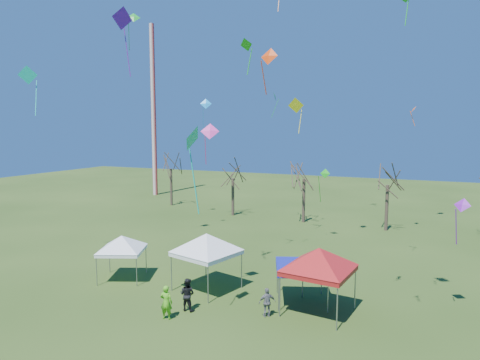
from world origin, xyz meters
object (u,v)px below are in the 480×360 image
object	(u,v)px
tree_3	(388,169)
tree_0	(171,155)
tent_white_west	(122,239)
tent_white_mid	(206,237)
person_grey	(267,302)
radio_mast	(154,111)
person_green	(166,302)
tent_blue	(302,267)
tree_1	(233,165)
tree_2	(304,163)
person_dark	(187,294)
tent_red	(319,252)

from	to	relation	value
tree_3	tree_0	bearing A→B (deg)	172.92
tent_white_west	tent_white_mid	distance (m)	6.04
tree_3	person_grey	bearing A→B (deg)	-99.71
radio_mast	person_green	world-z (taller)	radio_mast
tree_0	tent_blue	bearing A→B (deg)	-44.54
tree_1	tree_2	distance (m)	8.42
tree_0	tree_2	size ratio (longest dim) A/B	1.03
person_green	tree_1	bearing A→B (deg)	-82.33
tree_3	tent_white_west	bearing A→B (deg)	-124.40
radio_mast	person_green	xyz separation A→B (m)	(25.39, -35.26, -11.60)
tree_0	person_dark	world-z (taller)	tree_0
person_green	person_grey	distance (m)	5.29
tree_2	tent_blue	distance (m)	21.85
radio_mast	tent_blue	size ratio (longest dim) A/B	6.83
tree_2	tent_white_west	distance (m)	22.91
tent_blue	person_grey	size ratio (longest dim) A/B	2.35
tent_blue	person_dark	bearing A→B (deg)	-146.28
tree_0	tent_blue	size ratio (longest dim) A/B	2.31
tent_white_west	person_grey	xyz separation A→B (m)	(10.74, -1.51, -1.96)
person_dark	tree_3	bearing A→B (deg)	-109.95
tree_2	tree_1	bearing A→B (deg)	178.15
tree_1	tent_red	xyz separation A→B (m)	(15.21, -21.91, -2.45)
tent_white_west	tent_blue	size ratio (longest dim) A/B	0.97
tent_blue	tree_1	bearing A→B (deg)	123.74
tree_0	person_dark	distance (m)	33.54
tent_blue	person_dark	xyz separation A→B (m)	(-5.39, -3.60, -1.15)
person_green	tree_0	bearing A→B (deg)	-67.32
tent_white_mid	tree_3	bearing A→B (deg)	67.33
radio_mast	tent_white_mid	bearing A→B (deg)	-50.48
tree_2	tent_blue	bearing A→B (deg)	-74.86
person_dark	person_green	size ratio (longest dim) A/B	1.00
tent_blue	person_green	distance (m)	7.74
tent_white_mid	tent_blue	xyz separation A→B (m)	(5.88, 0.43, -1.24)
tent_white_west	tent_red	distance (m)	13.08
tree_0	tent_white_west	bearing A→B (deg)	-63.72
tree_2	person_grey	bearing A→B (deg)	-79.10
tree_3	person_grey	world-z (taller)	tree_3
tent_white_mid	tent_blue	bearing A→B (deg)	4.16
tree_1	person_dark	distance (m)	26.47
person_green	tent_blue	bearing A→B (deg)	-149.49
tree_2	person_dark	distance (m)	24.87
person_dark	person_green	xyz separation A→B (m)	(-0.45, -1.36, 0.00)
tree_1	tent_red	distance (m)	26.78
tree_2	tent_white_mid	world-z (taller)	tree_2
tent_blue	person_grey	world-z (taller)	tent_blue
tree_1	tent_white_mid	distance (m)	23.01
tree_2	tent_white_mid	bearing A→B (deg)	-90.76
tree_3	tent_blue	size ratio (longest dim) A/B	2.16
tent_white_mid	person_dark	size ratio (longest dim) A/B	2.48
tree_2	person_green	distance (m)	26.20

